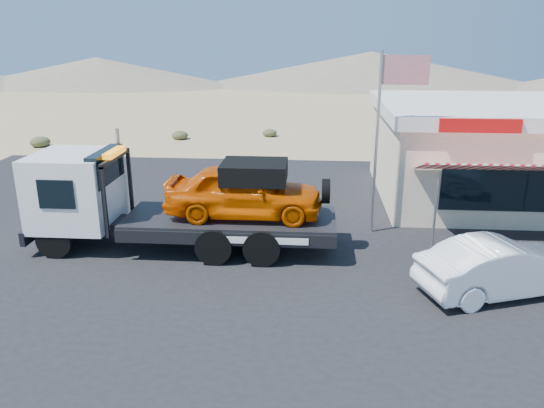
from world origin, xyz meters
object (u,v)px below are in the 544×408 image
Objects in this scene: white_sedan at (503,267)px; flagpole at (385,123)px; tow_truck at (175,197)px; jerky_store at (507,150)px.

white_sedan is 5.88m from flagpole.
tow_truck is 13.64m from jerky_store.
flagpole reaches higher than white_sedan.
white_sedan is 0.74× the size of flagpole.
white_sedan is 9.32m from jerky_store.
flagpole reaches higher than tow_truck.
flagpole is (6.53, 1.82, 2.09)m from tow_truck.
tow_truck is 2.10× the size of white_sedan.
jerky_store is 1.73× the size of flagpole.
tow_truck is 9.57m from white_sedan.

